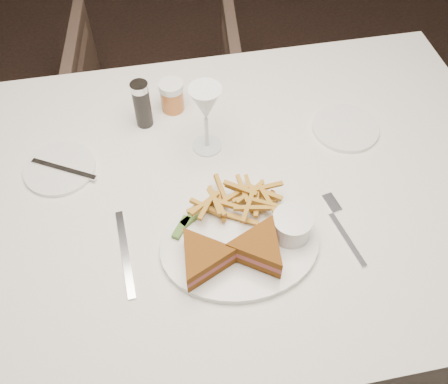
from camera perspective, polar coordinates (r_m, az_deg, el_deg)
The scene contains 4 objects.
ground at distance 1.70m, azimuth -8.65°, elevation -20.51°, with size 5.00×5.00×0.00m, color black.
table at distance 1.41m, azimuth -0.59°, elevation -9.02°, with size 1.37×0.92×0.75m, color silver.
chair_far at distance 1.98m, azimuth -7.40°, elevation 11.00°, with size 0.61×0.57×0.63m, color #4C392F.
table_setting at distance 1.03m, azimuth 0.06°, elevation -0.56°, with size 0.83×0.67×0.18m.
Camera 1 is at (0.09, -0.54, 1.61)m, focal length 40.00 mm.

